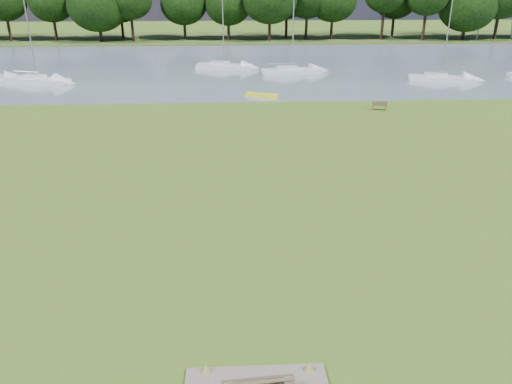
{
  "coord_description": "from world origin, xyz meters",
  "views": [
    {
      "loc": [
        -0.59,
        -24.21,
        11.1
      ],
      "look_at": [
        0.56,
        -2.0,
        1.33
      ],
      "focal_mm": 35.0,
      "sensor_mm": 36.0,
      "label": 1
    }
  ],
  "objects_px": {
    "riverbank_bench": "(379,106)",
    "sailboat_3": "(441,77)",
    "kayak": "(262,95)",
    "sailboat_4": "(291,69)",
    "sailboat_6": "(223,65)",
    "sailboat_0": "(37,78)"
  },
  "relations": [
    {
      "from": "kayak",
      "to": "sailboat_0",
      "type": "height_order",
      "value": "sailboat_0"
    },
    {
      "from": "sailboat_4",
      "to": "sailboat_6",
      "type": "xyz_separation_m",
      "value": [
        -8.17,
        3.65,
        0.01
      ]
    },
    {
      "from": "riverbank_bench",
      "to": "sailboat_0",
      "type": "relative_size",
      "value": 0.15
    },
    {
      "from": "sailboat_3",
      "to": "sailboat_6",
      "type": "distance_m",
      "value": 25.93
    },
    {
      "from": "sailboat_4",
      "to": "sailboat_6",
      "type": "height_order",
      "value": "sailboat_4"
    },
    {
      "from": "sailboat_4",
      "to": "riverbank_bench",
      "type": "bearing_deg",
      "value": -80.41
    },
    {
      "from": "riverbank_bench",
      "to": "sailboat_4",
      "type": "xyz_separation_m",
      "value": [
        -5.77,
        17.64,
        0.16
      ]
    },
    {
      "from": "sailboat_0",
      "to": "sailboat_4",
      "type": "bearing_deg",
      "value": 26.64
    },
    {
      "from": "riverbank_bench",
      "to": "kayak",
      "type": "xyz_separation_m",
      "value": [
        -10.09,
        5.52,
        -0.19
      ]
    },
    {
      "from": "kayak",
      "to": "sailboat_4",
      "type": "relative_size",
      "value": 0.36
    },
    {
      "from": "riverbank_bench",
      "to": "sailboat_6",
      "type": "height_order",
      "value": "sailboat_6"
    },
    {
      "from": "sailboat_3",
      "to": "sailboat_4",
      "type": "height_order",
      "value": "sailboat_4"
    },
    {
      "from": "riverbank_bench",
      "to": "sailboat_3",
      "type": "relative_size",
      "value": 0.16
    },
    {
      "from": "sailboat_3",
      "to": "riverbank_bench",
      "type": "bearing_deg",
      "value": -116.42
    },
    {
      "from": "kayak",
      "to": "sailboat_6",
      "type": "xyz_separation_m",
      "value": [
        -3.84,
        15.76,
        0.36
      ]
    },
    {
      "from": "sailboat_0",
      "to": "sailboat_3",
      "type": "relative_size",
      "value": 1.04
    },
    {
      "from": "riverbank_bench",
      "to": "sailboat_4",
      "type": "bearing_deg",
      "value": 122.11
    },
    {
      "from": "sailboat_4",
      "to": "sailboat_6",
      "type": "relative_size",
      "value": 1.08
    },
    {
      "from": "riverbank_bench",
      "to": "sailboat_3",
      "type": "xyz_separation_m",
      "value": [
        10.47,
        12.52,
        0.07
      ]
    },
    {
      "from": "sailboat_0",
      "to": "sailboat_4",
      "type": "height_order",
      "value": "sailboat_4"
    },
    {
      "from": "kayak",
      "to": "sailboat_4",
      "type": "height_order",
      "value": "sailboat_4"
    },
    {
      "from": "riverbank_bench",
      "to": "sailboat_0",
      "type": "height_order",
      "value": "sailboat_0"
    }
  ]
}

